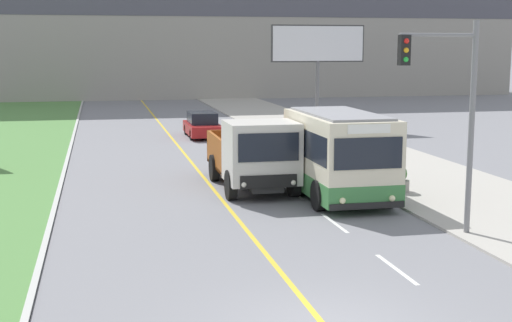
# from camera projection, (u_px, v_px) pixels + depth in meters

# --- Properties ---
(lane_marking_centre) EXTENTS (2.88, 140.00, 0.01)m
(lane_marking_centre) POSITION_uv_depth(u_px,v_px,m) (321.00, 302.00, 14.77)
(lane_marking_centre) COLOR gold
(lane_marking_centre) RESTS_ON ground_plane
(city_bus) EXTENTS (2.66, 5.60, 3.03)m
(city_bus) POSITION_uv_depth(u_px,v_px,m) (339.00, 156.00, 24.48)
(city_bus) COLOR beige
(city_bus) RESTS_ON ground_plane
(dump_truck) EXTENTS (2.55, 6.27, 2.67)m
(dump_truck) POSITION_uv_depth(u_px,v_px,m) (256.00, 156.00, 25.65)
(dump_truck) COLOR black
(dump_truck) RESTS_ON ground_plane
(car_distant) EXTENTS (1.80, 4.30, 1.45)m
(car_distant) POSITION_uv_depth(u_px,v_px,m) (202.00, 125.00, 41.58)
(car_distant) COLOR maroon
(car_distant) RESTS_ON ground_plane
(traffic_light_mast) EXTENTS (2.28, 0.32, 5.95)m
(traffic_light_mast) POSITION_uv_depth(u_px,v_px,m) (451.00, 101.00, 19.31)
(traffic_light_mast) COLOR slate
(traffic_light_mast) RESTS_ON ground_plane
(billboard_large) EXTENTS (5.98, 0.24, 6.56)m
(billboard_large) POSITION_uv_depth(u_px,v_px,m) (318.00, 48.00, 44.31)
(billboard_large) COLOR #59595B
(billboard_large) RESTS_ON ground_plane
(planter_round_near) EXTENTS (0.89, 0.89, 1.02)m
(planter_round_near) POSITION_uv_depth(u_px,v_px,m) (397.00, 179.00, 25.57)
(planter_round_near) COLOR gray
(planter_round_near) RESTS_ON sidewalk_right
(planter_round_second) EXTENTS (0.99, 0.99, 1.13)m
(planter_round_second) POSITION_uv_depth(u_px,v_px,m) (361.00, 161.00, 29.39)
(planter_round_second) COLOR gray
(planter_round_second) RESTS_ON sidewalk_right
(planter_round_third) EXTENTS (0.89, 0.89, 1.01)m
(planter_round_third) POSITION_uv_depth(u_px,v_px,m) (326.00, 149.00, 33.17)
(planter_round_third) COLOR gray
(planter_round_third) RESTS_ON sidewalk_right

